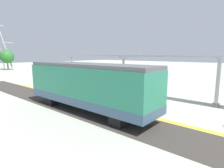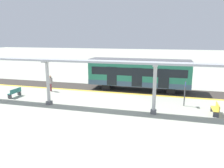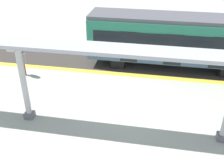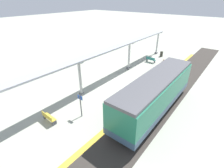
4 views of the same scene
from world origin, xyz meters
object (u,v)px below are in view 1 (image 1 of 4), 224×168
(canopy_pillar_second, at_px, (218,82))
(canopy_pillar_third, at_px, (123,74))
(bench_mid_platform, at_px, (88,84))
(canopy_pillar_fourth, at_px, (72,70))
(platform_info_sign, at_px, (91,80))
(train_near_carriage, at_px, (87,86))

(canopy_pillar_second, relative_size, canopy_pillar_third, 1.00)
(canopy_pillar_second, distance_m, canopy_pillar_third, 9.16)
(canopy_pillar_third, distance_m, bench_mid_platform, 5.00)
(canopy_pillar_second, height_order, canopy_pillar_third, same)
(canopy_pillar_fourth, height_order, platform_info_sign, canopy_pillar_fourth)
(train_near_carriage, xyz_separation_m, platform_info_sign, (4.60, 4.64, -0.50))
(canopy_pillar_third, bearing_deg, bench_mid_platform, 102.59)
(train_near_carriage, xyz_separation_m, canopy_pillar_fourth, (7.25, 11.37, 0.14))
(canopy_pillar_second, height_order, bench_mid_platform, canopy_pillar_second)
(canopy_pillar_second, height_order, canopy_pillar_fourth, same)
(canopy_pillar_third, relative_size, bench_mid_platform, 2.56)
(train_near_carriage, distance_m, canopy_pillar_second, 10.03)
(train_near_carriage, bearing_deg, canopy_pillar_fourth, 57.49)
(platform_info_sign, bearing_deg, bench_mid_platform, 54.17)
(canopy_pillar_third, xyz_separation_m, canopy_pillar_fourth, (0.00, 9.15, 0.00))
(train_near_carriage, distance_m, bench_mid_platform, 9.36)
(bench_mid_platform, bearing_deg, platform_info_sign, -125.83)
(canopy_pillar_second, relative_size, canopy_pillar_fourth, 1.00)
(bench_mid_platform, bearing_deg, canopy_pillar_second, -85.70)
(canopy_pillar_fourth, height_order, bench_mid_platform, canopy_pillar_fourth)
(canopy_pillar_third, xyz_separation_m, platform_info_sign, (-2.64, 2.42, -0.64))
(bench_mid_platform, relative_size, platform_info_sign, 0.69)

